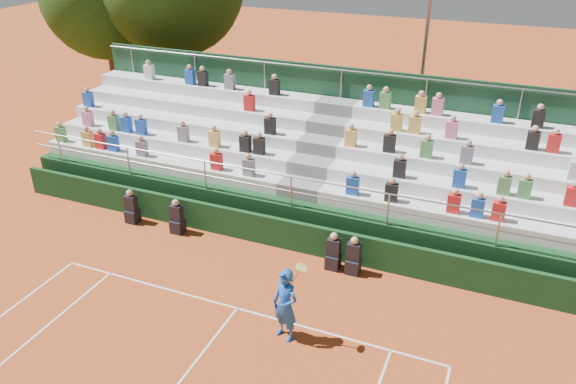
% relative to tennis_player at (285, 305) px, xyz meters
% --- Properties ---
extents(ground, '(90.00, 90.00, 0.00)m').
position_rel_tennis_player_xyz_m(ground, '(-1.60, 0.51, -0.97)').
color(ground, '#B1481D').
rests_on(ground, ground).
extents(courtside_wall, '(20.00, 0.15, 1.00)m').
position_rel_tennis_player_xyz_m(courtside_wall, '(-1.60, 3.71, -0.47)').
color(courtside_wall, black).
rests_on(courtside_wall, ground).
extents(line_officials, '(8.05, 0.40, 1.19)m').
position_rel_tennis_player_xyz_m(line_officials, '(-2.80, 3.26, -0.50)').
color(line_officials, black).
rests_on(line_officials, ground).
extents(grandstand, '(20.00, 5.20, 4.40)m').
position_rel_tennis_player_xyz_m(grandstand, '(-1.58, 6.95, 0.10)').
color(grandstand, black).
rests_on(grandstand, ground).
extents(tennis_player, '(0.94, 0.68, 2.22)m').
position_rel_tennis_player_xyz_m(tennis_player, '(0.00, 0.00, 0.00)').
color(tennis_player, '#1751AD').
rests_on(tennis_player, ground).
extents(floodlight_mast, '(0.60, 0.25, 8.06)m').
position_rel_tennis_player_xyz_m(floodlight_mast, '(0.49, 13.55, 3.73)').
color(floodlight_mast, gray).
rests_on(floodlight_mast, ground).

